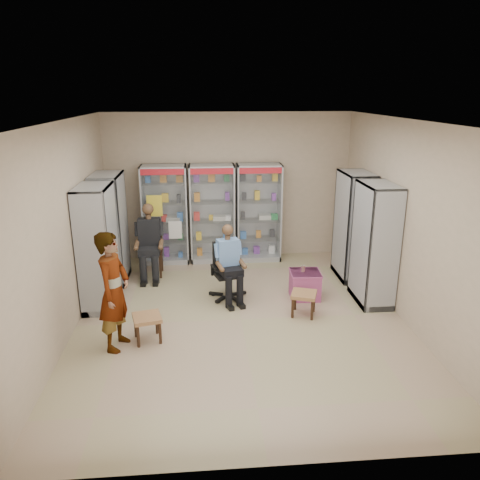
{
  "coord_description": "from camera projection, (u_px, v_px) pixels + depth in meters",
  "views": [
    {
      "loc": [
        -0.57,
        -6.52,
        3.38
      ],
      "look_at": [
        0.04,
        0.7,
        1.07
      ],
      "focal_mm": 35.0,
      "sensor_mm": 36.0,
      "label": 1
    }
  ],
  "objects": [
    {
      "name": "cabinet_back_left",
      "position": [
        165.0,
        215.0,
        9.45
      ],
      "size": [
        0.9,
        0.5,
        2.0
      ],
      "primitive_type": "cube",
      "color": "silver",
      "rests_on": "floor"
    },
    {
      "name": "seated_customer",
      "position": [
        150.0,
        242.0,
        8.79
      ],
      "size": [
        0.44,
        0.6,
        1.34
      ],
      "primitive_type": null,
      "color": "black",
      "rests_on": "floor"
    },
    {
      "name": "woven_stool_b",
      "position": [
        148.0,
        328.0,
        6.61
      ],
      "size": [
        0.46,
        0.46,
        0.38
      ],
      "primitive_type": "cube",
      "rotation": [
        0.0,
        0.0,
        0.24
      ],
      "color": "olive",
      "rests_on": "floor"
    },
    {
      "name": "wooden_chair",
      "position": [
        151.0,
        252.0,
        8.9
      ],
      "size": [
        0.42,
        0.42,
        0.94
      ],
      "primitive_type": "cube",
      "color": "#301C12",
      "rests_on": "floor"
    },
    {
      "name": "standing_man",
      "position": [
        114.0,
        291.0,
        6.25
      ],
      "size": [
        0.54,
        0.69,
        1.66
      ],
      "primitive_type": "imported",
      "rotation": [
        0.0,
        0.0,
        1.31
      ],
      "color": "gray",
      "rests_on": "floor"
    },
    {
      "name": "tea_glass",
      "position": [
        303.0,
        269.0,
        7.9
      ],
      "size": [
        0.07,
        0.07,
        0.1
      ],
      "primitive_type": "cylinder",
      "color": "#4E2406",
      "rests_on": "pink_trunk"
    },
    {
      "name": "floor",
      "position": [
        241.0,
        319.0,
        7.27
      ],
      "size": [
        6.0,
        6.0,
        0.0
      ],
      "primitive_type": "plane",
      "color": "tan",
      "rests_on": "ground"
    },
    {
      "name": "pink_trunk",
      "position": [
        305.0,
        285.0,
        7.97
      ],
      "size": [
        0.51,
        0.49,
        0.47
      ],
      "primitive_type": "cube",
      "rotation": [
        0.0,
        0.0,
        -0.05
      ],
      "color": "#B14793",
      "rests_on": "floor"
    },
    {
      "name": "cabinet_right_far",
      "position": [
        353.0,
        226.0,
        8.66
      ],
      "size": [
        0.9,
        0.5,
        2.0
      ],
      "primitive_type": "cube",
      "rotation": [
        0.0,
        0.0,
        1.57
      ],
      "color": "silver",
      "rests_on": "floor"
    },
    {
      "name": "cabinet_right_near",
      "position": [
        375.0,
        244.0,
        7.62
      ],
      "size": [
        0.9,
        0.5,
        2.0
      ],
      "primitive_type": "cube",
      "rotation": [
        0.0,
        0.0,
        1.57
      ],
      "color": "silver",
      "rests_on": "floor"
    },
    {
      "name": "room_shell",
      "position": [
        241.0,
        195.0,
        6.67
      ],
      "size": [
        5.02,
        6.02,
        3.01
      ],
      "color": "#C1A98F",
      "rests_on": "ground"
    },
    {
      "name": "cabinet_left_far",
      "position": [
        110.0,
        229.0,
        8.49
      ],
      "size": [
        0.9,
        0.5,
        2.0
      ],
      "primitive_type": "cube",
      "rotation": [
        0.0,
        0.0,
        -1.57
      ],
      "color": "#A8ABAF",
      "rests_on": "floor"
    },
    {
      "name": "cabinet_back_mid",
      "position": [
        212.0,
        214.0,
        9.52
      ],
      "size": [
        0.9,
        0.5,
        2.0
      ],
      "primitive_type": "cube",
      "color": "#B4B7BC",
      "rests_on": "floor"
    },
    {
      "name": "office_chair",
      "position": [
        227.0,
        271.0,
        7.9
      ],
      "size": [
        0.65,
        0.65,
        0.97
      ],
      "primitive_type": "cube",
      "rotation": [
        0.0,
        0.0,
        0.27
      ],
      "color": "black",
      "rests_on": "floor"
    },
    {
      "name": "seated_shopkeeper",
      "position": [
        228.0,
        265.0,
        7.81
      ],
      "size": [
        0.54,
        0.65,
        1.24
      ],
      "primitive_type": null,
      "rotation": [
        0.0,
        0.0,
        0.27
      ],
      "color": "#70A5DE",
      "rests_on": "floor"
    },
    {
      "name": "woven_stool_a",
      "position": [
        303.0,
        304.0,
        7.37
      ],
      "size": [
        0.48,
        0.48,
        0.38
      ],
      "primitive_type": "cube",
      "rotation": [
        0.0,
        0.0,
        -0.33
      ],
      "color": "#9E8242",
      "rests_on": "floor"
    },
    {
      "name": "cabinet_left_near",
      "position": [
        98.0,
        248.0,
        7.45
      ],
      "size": [
        0.9,
        0.5,
        2.0
      ],
      "primitive_type": "cube",
      "rotation": [
        0.0,
        0.0,
        -1.57
      ],
      "color": "silver",
      "rests_on": "floor"
    },
    {
      "name": "cabinet_back_right",
      "position": [
        259.0,
        213.0,
        9.6
      ],
      "size": [
        0.9,
        0.5,
        2.0
      ],
      "primitive_type": "cube",
      "color": "#A6A7AD",
      "rests_on": "floor"
    }
  ]
}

